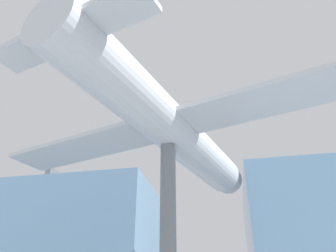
{
  "coord_description": "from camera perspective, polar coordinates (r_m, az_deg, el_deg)",
  "views": [
    {
      "loc": [
        2.17,
        -11.03,
        1.83
      ],
      "look_at": [
        0.0,
        0.0,
        8.0
      ],
      "focal_mm": 35.0,
      "sensor_mm": 36.0,
      "label": 1
    }
  ],
  "objects": [
    {
      "name": "support_pylon_central",
      "position": [
        11.38,
        0.0,
        -20.01
      ],
      "size": [
        0.56,
        0.56,
        7.12
      ],
      "color": "slate",
      "rests_on": "ground_plane"
    },
    {
      "name": "suspended_airplane",
      "position": [
        12.98,
        0.39,
        -0.31
      ],
      "size": [
        15.78,
        13.89,
        2.81
      ],
      "rotation": [
        0.0,
        0.0,
        -0.3
      ],
      "color": "#B2B7BC",
      "rests_on": "support_pylon_central"
    }
  ]
}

